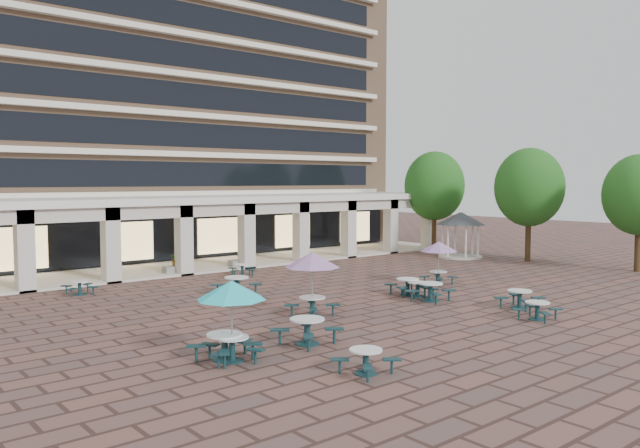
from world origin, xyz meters
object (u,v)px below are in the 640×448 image
(picnic_table_0, at_px, (307,329))
(planter_right, at_px, (241,260))
(planter_left, at_px, (176,265))
(picnic_table_1, at_px, (366,359))
(picnic_table_2, at_px, (537,309))
(gazebo, at_px, (461,224))

(picnic_table_0, height_order, planter_right, planter_right)
(planter_left, height_order, planter_right, planter_left)
(picnic_table_0, relative_size, picnic_table_1, 1.29)
(picnic_table_0, bearing_deg, picnic_table_1, -110.43)
(picnic_table_0, xyz_separation_m, planter_left, (3.79, 16.74, 0.04))
(picnic_table_1, height_order, picnic_table_2, same)
(planter_left, bearing_deg, picnic_table_2, -74.89)
(picnic_table_2, xyz_separation_m, planter_left, (-5.30, 19.61, 0.14))
(picnic_table_1, bearing_deg, picnic_table_2, -1.43)
(picnic_table_2, height_order, planter_right, planter_right)
(picnic_table_2, height_order, planter_left, planter_left)
(picnic_table_2, xyz_separation_m, gazebo, (13.51, 14.02, 1.96))
(picnic_table_0, height_order, picnic_table_1, picnic_table_0)
(picnic_table_0, height_order, picnic_table_2, picnic_table_0)
(gazebo, xyz_separation_m, planter_left, (-18.81, 5.59, -1.83))
(planter_left, bearing_deg, picnic_table_1, -102.54)
(picnic_table_0, xyz_separation_m, picnic_table_1, (-0.70, -3.49, -0.10))
(picnic_table_1, distance_m, gazebo, 27.59)
(planter_left, bearing_deg, picnic_table_0, -102.77)
(gazebo, bearing_deg, planter_left, 163.45)
(picnic_table_0, height_order, planter_left, planter_left)
(gazebo, bearing_deg, picnic_table_0, -153.74)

